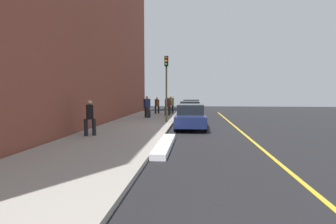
{
  "coord_description": "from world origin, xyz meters",
  "views": [
    {
      "loc": [
        16.59,
        0.5,
        2.24
      ],
      "look_at": [
        -0.52,
        -1.2,
        0.99
      ],
      "focal_mm": 28.42,
      "sensor_mm": 36.0,
      "label": 1
    }
  ],
  "objects_px": {
    "parked_car_navy": "(190,116)",
    "pedestrian_burgundy_coat": "(167,106)",
    "pedestrian_black_coat": "(90,117)",
    "parked_car_green": "(190,110)",
    "parked_car_maroon": "(191,107)",
    "rolling_suitcase": "(149,114)",
    "pedestrian_brown_coat": "(157,105)",
    "traffic_light_pole": "(166,78)",
    "pedestrian_olive_coat": "(171,104)",
    "pedestrian_navy_coat": "(147,106)"
  },
  "relations": [
    {
      "from": "parked_car_navy",
      "to": "pedestrian_burgundy_coat",
      "type": "xyz_separation_m",
      "value": [
        -7.73,
        -2.24,
        0.31
      ]
    },
    {
      "from": "pedestrian_black_coat",
      "to": "pedestrian_burgundy_coat",
      "type": "bearing_deg",
      "value": 167.92
    },
    {
      "from": "parked_car_green",
      "to": "parked_car_navy",
      "type": "xyz_separation_m",
      "value": [
        6.28,
        0.14,
        0.0
      ]
    },
    {
      "from": "parked_car_maroon",
      "to": "pedestrian_black_coat",
      "type": "distance_m",
      "value": 16.89
    },
    {
      "from": "pedestrian_black_coat",
      "to": "rolling_suitcase",
      "type": "xyz_separation_m",
      "value": [
        -10.01,
        1.19,
        -0.62
      ]
    },
    {
      "from": "parked_car_maroon",
      "to": "pedestrian_black_coat",
      "type": "relative_size",
      "value": 2.58
    },
    {
      "from": "parked_car_maroon",
      "to": "pedestrian_brown_coat",
      "type": "distance_m",
      "value": 4.04
    },
    {
      "from": "parked_car_maroon",
      "to": "parked_car_green",
      "type": "height_order",
      "value": "same"
    },
    {
      "from": "parked_car_green",
      "to": "parked_car_navy",
      "type": "distance_m",
      "value": 6.28
    },
    {
      "from": "parked_car_maroon",
      "to": "traffic_light_pole",
      "type": "height_order",
      "value": "traffic_light_pole"
    },
    {
      "from": "parked_car_green",
      "to": "pedestrian_black_coat",
      "type": "bearing_deg",
      "value": -23.84
    },
    {
      "from": "parked_car_green",
      "to": "pedestrian_olive_coat",
      "type": "xyz_separation_m",
      "value": [
        -3.53,
        -1.93,
        0.37
      ]
    },
    {
      "from": "pedestrian_olive_coat",
      "to": "pedestrian_navy_coat",
      "type": "xyz_separation_m",
      "value": [
        4.57,
        -1.63,
        -0.0
      ]
    },
    {
      "from": "pedestrian_olive_coat",
      "to": "parked_car_navy",
      "type": "bearing_deg",
      "value": 11.95
    },
    {
      "from": "parked_car_navy",
      "to": "pedestrian_black_coat",
      "type": "bearing_deg",
      "value": -48.26
    },
    {
      "from": "pedestrian_burgundy_coat",
      "to": "rolling_suitcase",
      "type": "height_order",
      "value": "pedestrian_burgundy_coat"
    },
    {
      "from": "pedestrian_burgundy_coat",
      "to": "pedestrian_olive_coat",
      "type": "bearing_deg",
      "value": 175.4
    },
    {
      "from": "pedestrian_burgundy_coat",
      "to": "rolling_suitcase",
      "type": "relative_size",
      "value": 1.78
    },
    {
      "from": "parked_car_green",
      "to": "pedestrian_olive_coat",
      "type": "bearing_deg",
      "value": -151.32
    },
    {
      "from": "pedestrian_olive_coat",
      "to": "pedestrian_black_coat",
      "type": "height_order",
      "value": "pedestrian_olive_coat"
    },
    {
      "from": "parked_car_navy",
      "to": "pedestrian_olive_coat",
      "type": "height_order",
      "value": "pedestrian_olive_coat"
    },
    {
      "from": "pedestrian_olive_coat",
      "to": "pedestrian_brown_coat",
      "type": "height_order",
      "value": "pedestrian_olive_coat"
    },
    {
      "from": "pedestrian_black_coat",
      "to": "rolling_suitcase",
      "type": "height_order",
      "value": "pedestrian_black_coat"
    },
    {
      "from": "pedestrian_black_coat",
      "to": "rolling_suitcase",
      "type": "distance_m",
      "value": 10.1
    },
    {
      "from": "traffic_light_pole",
      "to": "rolling_suitcase",
      "type": "distance_m",
      "value": 5.11
    },
    {
      "from": "pedestrian_brown_coat",
      "to": "pedestrian_black_coat",
      "type": "distance_m",
      "value": 14.14
    },
    {
      "from": "parked_car_green",
      "to": "pedestrian_black_coat",
      "type": "relative_size",
      "value": 2.51
    },
    {
      "from": "pedestrian_burgundy_coat",
      "to": "pedestrian_navy_coat",
      "type": "xyz_separation_m",
      "value": [
        2.49,
        -1.47,
        0.06
      ]
    },
    {
      "from": "parked_car_navy",
      "to": "pedestrian_navy_coat",
      "type": "distance_m",
      "value": 6.43
    },
    {
      "from": "parked_car_maroon",
      "to": "rolling_suitcase",
      "type": "height_order",
      "value": "parked_car_maroon"
    },
    {
      "from": "parked_car_maroon",
      "to": "pedestrian_navy_coat",
      "type": "bearing_deg",
      "value": -28.59
    },
    {
      "from": "parked_car_navy",
      "to": "pedestrian_olive_coat",
      "type": "xyz_separation_m",
      "value": [
        -9.81,
        -2.08,
        0.37
      ]
    },
    {
      "from": "pedestrian_black_coat",
      "to": "pedestrian_navy_coat",
      "type": "xyz_separation_m",
      "value": [
        -9.54,
        1.11,
        0.05
      ]
    },
    {
      "from": "rolling_suitcase",
      "to": "parked_car_maroon",
      "type": "bearing_deg",
      "value": 150.14
    },
    {
      "from": "pedestrian_brown_coat",
      "to": "parked_car_navy",
      "type": "bearing_deg",
      "value": 19.71
    },
    {
      "from": "parked_car_maroon",
      "to": "parked_car_navy",
      "type": "distance_m",
      "value": 11.91
    },
    {
      "from": "parked_car_navy",
      "to": "pedestrian_navy_coat",
      "type": "height_order",
      "value": "pedestrian_navy_coat"
    },
    {
      "from": "parked_car_green",
      "to": "rolling_suitcase",
      "type": "xyz_separation_m",
      "value": [
        0.56,
        -3.49,
        -0.3
      ]
    },
    {
      "from": "pedestrian_burgundy_coat",
      "to": "traffic_light_pole",
      "type": "bearing_deg",
      "value": 5.07
    },
    {
      "from": "parked_car_green",
      "to": "traffic_light_pole",
      "type": "bearing_deg",
      "value": -19.86
    },
    {
      "from": "pedestrian_black_coat",
      "to": "traffic_light_pole",
      "type": "relative_size",
      "value": 0.37
    },
    {
      "from": "pedestrian_brown_coat",
      "to": "pedestrian_navy_coat",
      "type": "bearing_deg",
      "value": -2.59
    },
    {
      "from": "parked_car_navy",
      "to": "pedestrian_black_coat",
      "type": "height_order",
      "value": "pedestrian_black_coat"
    },
    {
      "from": "parked_car_green",
      "to": "pedestrian_black_coat",
      "type": "height_order",
      "value": "pedestrian_black_coat"
    },
    {
      "from": "pedestrian_olive_coat",
      "to": "pedestrian_brown_coat",
      "type": "xyz_separation_m",
      "value": [
        0.03,
        -1.43,
        -0.1
      ]
    },
    {
      "from": "pedestrian_olive_coat",
      "to": "traffic_light_pole",
      "type": "height_order",
      "value": "traffic_light_pole"
    },
    {
      "from": "parked_car_green",
      "to": "pedestrian_burgundy_coat",
      "type": "bearing_deg",
      "value": -124.74
    },
    {
      "from": "pedestrian_navy_coat",
      "to": "traffic_light_pole",
      "type": "height_order",
      "value": "traffic_light_pole"
    },
    {
      "from": "parked_car_maroon",
      "to": "parked_car_green",
      "type": "relative_size",
      "value": 1.03
    },
    {
      "from": "parked_car_navy",
      "to": "pedestrian_olive_coat",
      "type": "bearing_deg",
      "value": -168.05
    }
  ]
}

